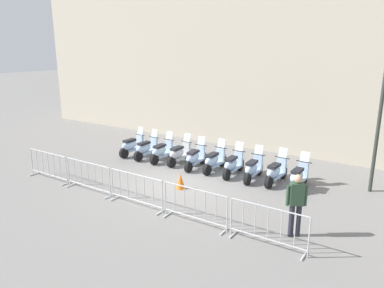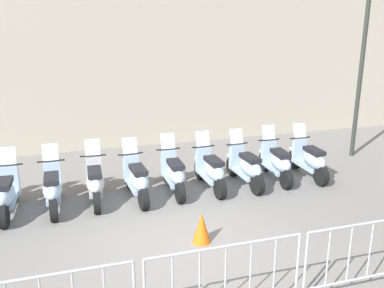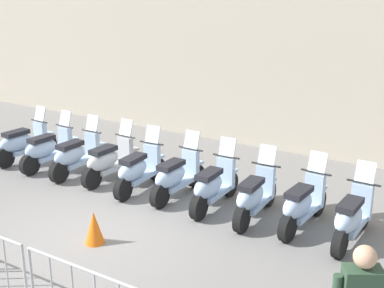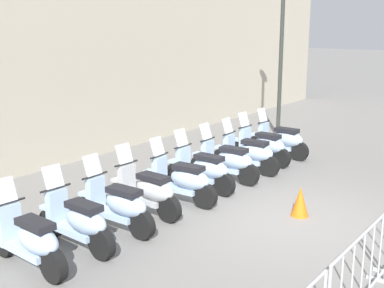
# 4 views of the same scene
# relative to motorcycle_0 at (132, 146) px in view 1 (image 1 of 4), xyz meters

# --- Properties ---
(ground_plane) EXTENTS (120.00, 120.00, 0.00)m
(ground_plane) POSITION_rel_motorcycle_0_xyz_m (3.96, -1.82, -0.45)
(ground_plane) COLOR slate
(building_facade) EXTENTS (28.09, 4.10, 10.13)m
(building_facade) POSITION_rel_motorcycle_0_xyz_m (3.52, 5.42, 4.61)
(building_facade) COLOR #B2A893
(building_facade) RESTS_ON ground
(motorcycle_0) EXTENTS (0.56, 1.72, 1.24)m
(motorcycle_0) POSITION_rel_motorcycle_0_xyz_m (0.00, 0.00, 0.00)
(motorcycle_0) COLOR black
(motorcycle_0) RESTS_ON ground
(motorcycle_1) EXTENTS (0.56, 1.72, 1.24)m
(motorcycle_1) POSITION_rel_motorcycle_0_xyz_m (0.85, 0.04, 0.00)
(motorcycle_1) COLOR black
(motorcycle_1) RESTS_ON ground
(motorcycle_2) EXTENTS (0.56, 1.73, 1.24)m
(motorcycle_2) POSITION_rel_motorcycle_0_xyz_m (1.71, 0.11, 0.00)
(motorcycle_2) COLOR black
(motorcycle_2) RESTS_ON ground
(motorcycle_3) EXTENTS (0.56, 1.72, 1.24)m
(motorcycle_3) POSITION_rel_motorcycle_0_xyz_m (2.55, 0.27, 0.00)
(motorcycle_3) COLOR black
(motorcycle_3) RESTS_ON ground
(motorcycle_4) EXTENTS (0.61, 1.72, 1.24)m
(motorcycle_4) POSITION_rel_motorcycle_0_xyz_m (3.42, 0.21, 0.00)
(motorcycle_4) COLOR black
(motorcycle_4) RESTS_ON ground
(motorcycle_5) EXTENTS (0.56, 1.72, 1.24)m
(motorcycle_5) POSITION_rel_motorcycle_0_xyz_m (4.26, 0.37, 0.00)
(motorcycle_5) COLOR black
(motorcycle_5) RESTS_ON ground
(motorcycle_6) EXTENTS (0.56, 1.73, 1.24)m
(motorcycle_6) POSITION_rel_motorcycle_0_xyz_m (5.11, 0.37, 0.00)
(motorcycle_6) COLOR black
(motorcycle_6) RESTS_ON ground
(motorcycle_7) EXTENTS (0.59, 1.72, 1.24)m
(motorcycle_7) POSITION_rel_motorcycle_0_xyz_m (5.97, 0.40, 0.00)
(motorcycle_7) COLOR black
(motorcycle_7) RESTS_ON ground
(motorcycle_8) EXTENTS (0.56, 1.72, 1.24)m
(motorcycle_8) POSITION_rel_motorcycle_0_xyz_m (6.81, 0.55, 0.00)
(motorcycle_8) COLOR black
(motorcycle_8) RESTS_ON ground
(motorcycle_9) EXTENTS (0.56, 1.72, 1.24)m
(motorcycle_9) POSITION_rel_motorcycle_0_xyz_m (7.66, 0.54, 0.00)
(motorcycle_9) COLOR black
(motorcycle_9) RESTS_ON ground
(barrier_segment_0) EXTENTS (2.09, 0.56, 1.07)m
(barrier_segment_0) POSITION_rel_motorcycle_0_xyz_m (-0.26, -4.11, 0.07)
(barrier_segment_0) COLOR #B2B5B7
(barrier_segment_0) RESTS_ON ground
(barrier_segment_1) EXTENTS (2.09, 0.56, 1.07)m
(barrier_segment_1) POSITION_rel_motorcycle_0_xyz_m (1.91, -3.97, 0.07)
(barrier_segment_1) COLOR #B2B5B7
(barrier_segment_1) RESTS_ON ground
(barrier_segment_2) EXTENTS (2.09, 0.56, 1.07)m
(barrier_segment_2) POSITION_rel_motorcycle_0_xyz_m (4.09, -3.84, 0.07)
(barrier_segment_2) COLOR #B2B5B7
(barrier_segment_2) RESTS_ON ground
(barrier_segment_3) EXTENTS (2.09, 0.56, 1.07)m
(barrier_segment_3) POSITION_rel_motorcycle_0_xyz_m (6.26, -3.71, 0.07)
(barrier_segment_3) COLOR #B2B5B7
(barrier_segment_3) RESTS_ON ground
(barrier_segment_4) EXTENTS (2.09, 0.56, 1.07)m
(barrier_segment_4) POSITION_rel_motorcycle_0_xyz_m (8.44, -3.58, 0.07)
(barrier_segment_4) COLOR #B2B5B7
(barrier_segment_4) RESTS_ON ground
(street_lamp) EXTENTS (0.36, 0.36, 5.31)m
(street_lamp) POSITION_rel_motorcycle_0_xyz_m (9.76, 1.87, 2.78)
(street_lamp) COLOR #2D332D
(street_lamp) RESTS_ON ground
(officer_near_row_end) EXTENTS (0.47, 0.39, 1.73)m
(officer_near_row_end) POSITION_rel_motorcycle_0_xyz_m (8.80, -2.69, 0.53)
(officer_near_row_end) COLOR #23232D
(officer_near_row_end) RESTS_ON ground
(traffic_cone) EXTENTS (0.32, 0.32, 0.55)m
(traffic_cone) POSITION_rel_motorcycle_0_xyz_m (4.30, -1.87, -0.18)
(traffic_cone) COLOR orange
(traffic_cone) RESTS_ON ground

